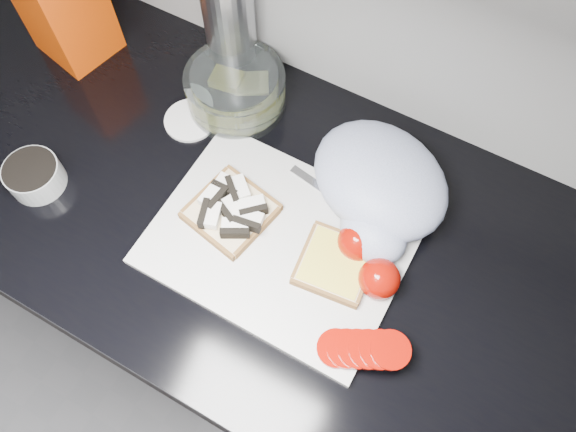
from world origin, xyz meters
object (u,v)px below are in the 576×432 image
object	(u,v)px
cutting_board	(279,242)
bread_bag	(63,5)
glass_bowl	(236,90)
steel_canister	(230,25)

from	to	relation	value
cutting_board	bread_bag	bearing A→B (deg)	161.81
glass_bowl	bread_bag	distance (m)	0.35
bread_bag	steel_canister	bearing A→B (deg)	31.77
glass_bowl	bread_bag	size ratio (longest dim) A/B	0.88
bread_bag	steel_canister	world-z (taller)	steel_canister
bread_bag	glass_bowl	bearing A→B (deg)	17.79
steel_canister	cutting_board	bearing A→B (deg)	-47.58
glass_bowl	bread_bag	bearing A→B (deg)	-174.92
glass_bowl	bread_bag	xyz separation A→B (m)	(-0.34, -0.03, 0.07)
cutting_board	bread_bag	world-z (taller)	bread_bag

